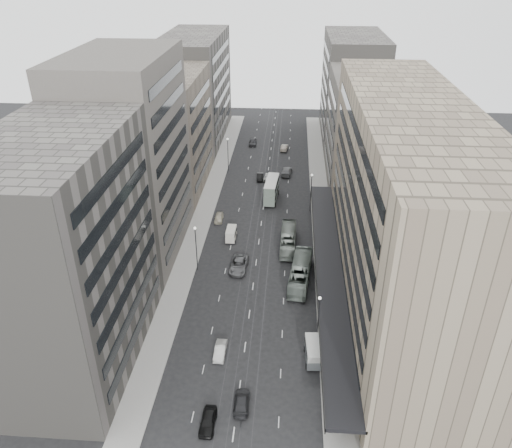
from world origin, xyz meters
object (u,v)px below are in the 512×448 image
(bus_near, at_px, (300,272))
(vw_microbus, at_px, (314,351))
(panel_van, at_px, (231,234))
(sedan_0, at_px, (208,421))
(pedestrian, at_px, (337,407))
(sedan_1, at_px, (220,351))
(sedan_2, at_px, (239,265))
(double_decker, at_px, (271,189))
(bus_far, at_px, (288,239))

(bus_near, height_order, vw_microbus, bus_near)
(vw_microbus, xyz_separation_m, panel_van, (-14.38, 29.98, -0.14))
(sedan_0, bearing_deg, pedestrian, 11.00)
(sedan_1, xyz_separation_m, sedan_2, (0.40, 20.36, 0.17))
(double_decker, bearing_deg, sedan_0, -90.07)
(double_decker, height_order, panel_van, double_decker)
(bus_far, height_order, sedan_1, bus_far)
(double_decker, xyz_separation_m, vw_microbus, (7.70, -47.30, -1.06))
(pedestrian, bearing_deg, sedan_2, -92.66)
(bus_far, bearing_deg, sedan_0, 79.09)
(bus_far, xyz_separation_m, vw_microbus, (3.77, -28.26, -0.12))
(vw_microbus, relative_size, pedestrian, 2.39)
(double_decker, bearing_deg, sedan_2, -94.71)
(sedan_2, bearing_deg, sedan_0, -87.92)
(double_decker, distance_m, sedan_0, 58.83)
(bus_near, xyz_separation_m, vw_microbus, (1.65, -17.67, -0.27))
(double_decker, xyz_separation_m, sedan_0, (-4.50, -58.63, -1.78))
(pedestrian, bearing_deg, vw_microbus, -103.12)
(sedan_1, distance_m, pedestrian, 17.26)
(bus_near, relative_size, sedan_2, 2.04)
(bus_near, relative_size, bus_far, 1.10)
(bus_near, bearing_deg, bus_far, -72.28)
(panel_van, bearing_deg, bus_far, -8.70)
(sedan_0, distance_m, pedestrian, 14.93)
(bus_far, height_order, double_decker, double_decker)
(bus_far, bearing_deg, panel_van, -8.10)
(panel_van, bearing_deg, double_decker, 69.42)
(panel_van, distance_m, pedestrian, 42.21)
(bus_near, xyz_separation_m, double_decker, (-6.05, 29.63, 0.79))
(bus_far, distance_m, sedan_2, 11.36)
(sedan_0, bearing_deg, sedan_1, 91.75)
(double_decker, xyz_separation_m, sedan_1, (-4.67, -47.23, -1.83))
(bus_far, height_order, panel_van, bus_far)
(panel_van, distance_m, sedan_1, 29.99)
(sedan_2, bearing_deg, sedan_1, -88.61)
(bus_far, height_order, sedan_0, bus_far)
(bus_near, bearing_deg, sedan_0, 76.38)
(sedan_1, bearing_deg, panel_van, 94.34)
(bus_far, bearing_deg, vw_microbus, 98.72)
(sedan_0, relative_size, sedan_2, 0.70)
(bus_near, distance_m, sedan_2, 10.72)
(vw_microbus, relative_size, sedan_1, 1.21)
(bus_near, xyz_separation_m, pedestrian, (4.14, -26.39, -0.53))
(vw_microbus, bearing_deg, bus_far, 93.93)
(sedan_0, bearing_deg, sedan_2, 90.51)
(bus_near, height_order, sedan_0, bus_near)
(double_decker, xyz_separation_m, sedan_2, (-4.27, -26.87, -1.66))
(bus_near, bearing_deg, sedan_2, -8.57)
(bus_near, distance_m, panel_van, 17.71)
(panel_van, height_order, sedan_2, panel_van)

